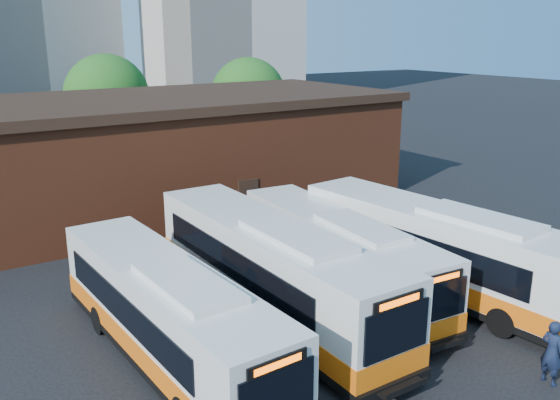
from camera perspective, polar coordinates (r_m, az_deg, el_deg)
ground at (r=20.01m, az=10.25°, el=-14.06°), size 220.00×220.00×0.00m
bus_west at (r=18.72m, az=-10.72°, el=-11.14°), size 2.99×12.10×3.27m
bus_midwest at (r=21.28m, az=-0.88°, el=-7.01°), size 2.80×13.21×3.59m
bus_mideast at (r=23.31m, az=5.61°, el=-5.49°), size 3.23×11.80×3.18m
bus_east at (r=23.84m, az=15.17°, el=-5.06°), size 3.90×13.20×3.55m
transit_worker at (r=19.31m, az=24.71°, el=-13.18°), size 0.53×0.76×1.98m
depot_building at (r=35.24m, az=-12.34°, el=4.61°), size 28.60×12.60×6.40m
tree_mid at (r=48.75m, az=-16.31°, el=9.54°), size 6.56×6.56×8.36m
tree_east at (r=50.43m, az=-3.06°, el=10.04°), size 6.24×6.24×7.96m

